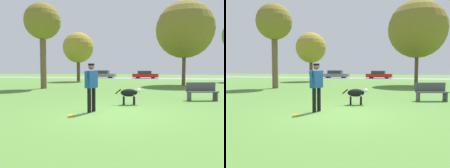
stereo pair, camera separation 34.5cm
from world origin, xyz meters
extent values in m
plane|color=#4C7A33|center=(0.00, 0.00, 0.00)|extent=(120.00, 120.00, 0.00)
cube|color=gray|center=(0.00, 29.43, 0.01)|extent=(120.00, 6.00, 0.01)
cylinder|color=black|center=(-0.75, 0.19, 0.41)|extent=(0.16, 0.16, 0.82)
cylinder|color=black|center=(-0.83, -0.05, 0.41)|extent=(0.16, 0.16, 0.82)
cube|color=#1E4C93|center=(-0.79, 0.07, 1.11)|extent=(0.35, 0.49, 0.58)
cylinder|color=#1E4C93|center=(-0.71, 0.31, 1.11)|extent=(0.15, 0.23, 0.59)
cylinder|color=#1E4C93|center=(-0.87, -0.17, 1.11)|extent=(0.15, 0.23, 0.59)
sphere|color=brown|center=(-0.79, 0.07, 1.54)|extent=(0.26, 0.26, 0.20)
cylinder|color=black|center=(-0.79, 0.07, 1.61)|extent=(0.27, 0.27, 0.06)
ellipsoid|color=black|center=(0.20, 1.91, 0.49)|extent=(0.74, 0.48, 0.32)
ellipsoid|color=white|center=(0.38, 1.96, 0.44)|extent=(0.23, 0.26, 0.17)
sphere|color=white|center=(0.60, 2.02, 0.58)|extent=(0.23, 0.23, 0.19)
cylinder|color=black|center=(0.39, 2.05, 0.17)|extent=(0.09, 0.09, 0.33)
cylinder|color=black|center=(0.43, 1.88, 0.17)|extent=(0.09, 0.09, 0.33)
cylinder|color=black|center=(-0.03, 1.94, 0.17)|extent=(0.09, 0.09, 0.33)
cylinder|color=black|center=(0.02, 1.77, 0.17)|extent=(0.09, 0.09, 0.33)
cylinder|color=black|center=(-0.23, 1.80, 0.54)|extent=(0.25, 0.11, 0.22)
cylinder|color=orange|center=(-1.21, -0.66, 0.01)|extent=(0.24, 0.24, 0.02)
torus|color=orange|center=(-1.21, -0.66, 0.01)|extent=(0.24, 0.24, 0.02)
cylinder|color=brown|center=(-8.59, 18.13, 1.37)|extent=(0.40, 0.40, 2.74)
sphere|color=olive|center=(-8.59, 18.13, 4.12)|extent=(3.69, 3.69, 3.69)
cylinder|color=brown|center=(3.36, 14.17, 1.57)|extent=(0.32, 0.32, 3.14)
sphere|color=olive|center=(3.36, 14.17, 5.07)|extent=(5.15, 5.15, 5.15)
cylinder|color=brown|center=(-7.35, 8.09, 2.03)|extent=(0.45, 0.45, 4.06)
sphere|color=olive|center=(-7.35, 8.09, 5.08)|extent=(2.71, 2.71, 2.71)
cube|color=slate|center=(-8.72, 29.45, 0.49)|extent=(4.57, 1.86, 0.55)
cube|color=#232D38|center=(-8.86, 29.45, 1.04)|extent=(2.38, 1.58, 0.55)
cylinder|color=black|center=(-7.37, 30.25, 0.30)|extent=(0.60, 0.21, 0.60)
cylinder|color=black|center=(-7.35, 28.70, 0.30)|extent=(0.60, 0.21, 0.60)
cylinder|color=black|center=(-10.09, 30.20, 0.30)|extent=(0.60, 0.21, 0.60)
cylinder|color=black|center=(-10.07, 28.65, 0.30)|extent=(0.60, 0.21, 0.60)
cube|color=red|center=(-1.31, 29.10, 0.50)|extent=(4.17, 1.91, 0.56)
cube|color=#232D38|center=(-1.43, 29.10, 1.02)|extent=(2.19, 1.59, 0.48)
cylinder|color=black|center=(-0.05, 29.82, 0.31)|extent=(0.62, 0.22, 0.61)
cylinder|color=black|center=(-0.10, 28.29, 0.31)|extent=(0.62, 0.22, 0.61)
cylinder|color=black|center=(-2.51, 29.91, 0.31)|extent=(0.62, 0.22, 0.61)
cylinder|color=black|center=(-2.57, 28.38, 0.31)|extent=(0.62, 0.22, 0.61)
cube|color=#47474C|center=(3.33, 3.84, 0.41)|extent=(1.46, 0.78, 0.05)
cube|color=#47474C|center=(3.28, 4.01, 0.64)|extent=(1.36, 0.45, 0.40)
cube|color=#47474C|center=(3.92, 4.01, 0.20)|extent=(0.16, 0.36, 0.39)
cube|color=#47474C|center=(2.73, 3.66, 0.20)|extent=(0.16, 0.36, 0.39)
camera|label=1|loc=(1.58, -6.89, 1.43)|focal=35.00mm
camera|label=2|loc=(1.91, -6.80, 1.43)|focal=35.00mm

